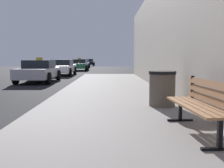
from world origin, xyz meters
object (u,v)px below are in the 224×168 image
bench (202,102)px  trash_bin (162,88)px  car_blue (83,63)px  car_black (89,62)px  car_white (62,67)px  car_silver (39,71)px  car_green (79,65)px

bench → trash_bin: size_ratio=2.12×
car_blue → car_black: bearing=-91.6°
bench → car_blue: car_blue is taller
car_white → car_blue: size_ratio=1.05×
car_silver → car_black: bearing=-90.8°
car_green → car_black: (-0.23, 17.69, 0.00)m
bench → car_green: (-4.91, 26.04, -0.02)m
car_silver → car_blue: bearing=-90.5°
car_green → bench: bearing=100.7°
car_silver → car_white: (0.22, 6.28, 0.00)m
trash_bin → car_black: (-4.99, 41.23, 0.04)m
bench → car_blue: (-5.38, 34.95, -0.02)m
car_silver → car_white: size_ratio=0.93×
car_blue → car_black: size_ratio=0.96×
trash_bin → car_white: car_white is taller
car_green → car_white: bearing=86.8°
car_green → trash_bin: bearing=101.4°
car_green → car_black: bearing=-89.3°
car_silver → car_white: 6.28m
bench → car_green: car_green is taller
car_silver → car_green: (0.70, 14.84, -0.00)m
car_blue → car_black: 8.78m
car_silver → car_blue: 23.75m
car_blue → car_silver: bearing=89.5°
car_black → car_silver: bearing=89.2°
car_green → car_black: car_green is taller
car_green → car_blue: size_ratio=0.95×
bench → car_white: (-5.39, 17.48, -0.02)m
bench → car_green: size_ratio=0.46×
bench → trash_bin: 2.50m
trash_bin → car_white: bearing=109.3°
bench → trash_bin: (-0.15, 2.49, -0.06)m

